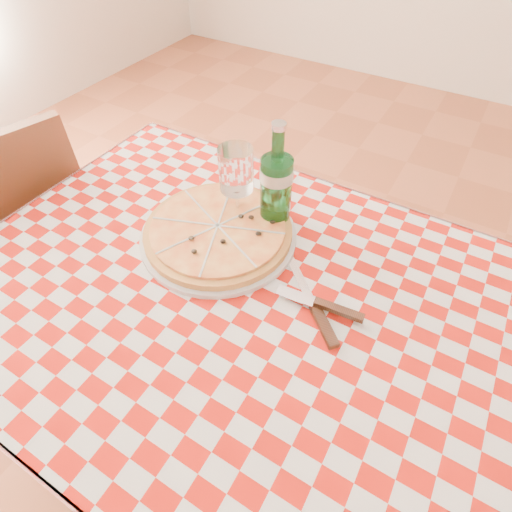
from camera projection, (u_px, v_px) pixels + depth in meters
The scene contains 7 objects.
dining_table at pixel (250, 324), 0.90m from camera, with size 1.20×0.80×0.75m.
tablecloth at pixel (250, 299), 0.83m from camera, with size 1.30×0.90×0.01m, color #A7120A.
chair_far at pixel (26, 233), 1.31m from camera, with size 0.50×0.50×0.90m.
pizza_plate at pixel (218, 230), 0.93m from camera, with size 0.37×0.37×0.05m, color #D08D45, non-canonical shape.
water_bottle at pixel (276, 179), 0.88m from camera, with size 0.08×0.08×0.27m, color #186128, non-canonical shape.
wine_glass at pixel (237, 187), 0.92m from camera, with size 0.08×0.08×0.20m, color white, non-canonical shape.
cutlery at pixel (314, 303), 0.80m from camera, with size 0.26×0.21×0.03m, color silver, non-canonical shape.
Camera 1 is at (0.26, -0.42, 1.42)m, focal length 28.00 mm.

